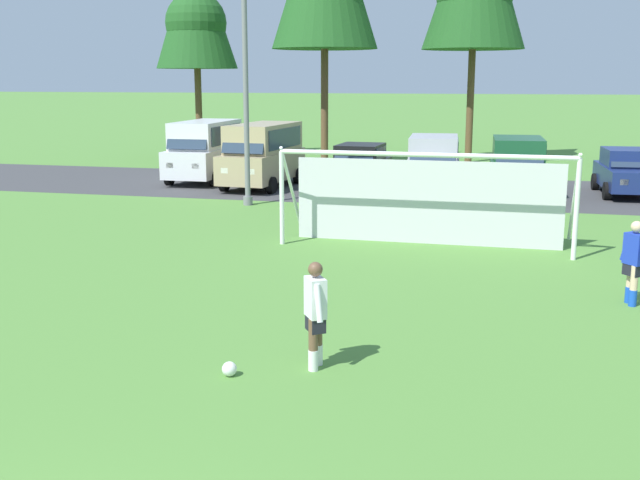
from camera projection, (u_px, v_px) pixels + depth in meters
ground_plane at (353, 248)px, 19.84m from camera, size 400.00×400.00×0.00m
parking_lot_strip at (407, 189)px, 30.25m from camera, size 52.00×8.40×0.01m
soccer_ball at (229, 369)px, 11.26m from camera, size 0.22×0.22×0.22m
soccer_goal at (426, 196)px, 19.86m from camera, size 7.44×2.01×2.57m
player_striker_near at (634, 263)px, 14.69m from camera, size 0.47×0.67×1.64m
player_midfield_center at (315, 315)px, 11.45m from camera, size 0.41×0.70×1.64m
parked_car_slot_far_left at (205, 149)px, 32.36m from camera, size 2.25×4.83×2.52m
parked_car_slot_left at (263, 154)px, 30.55m from camera, size 2.47×4.94×2.52m
parked_car_slot_center_left at (360, 166)px, 30.52m from camera, size 2.21×4.29×1.72m
parked_car_slot_center at (433, 164)px, 28.85m from camera, size 2.37×4.72×2.16m
parked_car_slot_center_right at (517, 167)px, 28.05m from camera, size 2.28×4.67×2.16m
parked_car_slot_right at (627, 172)px, 28.52m from camera, size 2.22×4.29×1.72m
tree_left_edge at (196, 8)px, 40.36m from camera, size 4.30×4.30×11.48m
street_lamp at (251, 91)px, 25.64m from camera, size 2.00×0.32×7.47m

